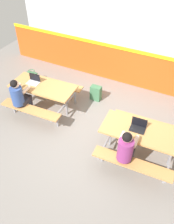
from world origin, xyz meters
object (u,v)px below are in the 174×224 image
Objects in this scene: laptop_silver at (34,81)px; picnic_table_left at (43,91)px; tote_bag_bright at (32,77)px; picnic_table_right at (141,137)px; laptop_dark at (138,127)px; backpack_dark at (96,93)px; student_further at (126,148)px; student_nearer at (19,96)px.

picnic_table_left is at bearing -4.21° from laptop_silver.
tote_bag_bright is (-0.77, 0.83, -0.59)m from laptop_silver.
laptop_silver reaches higher than picnic_table_right.
backpack_dark is at bearing 139.67° from laptop_dark.
tote_bag_bright is at bearing 161.83° from laptop_dark.
backpack_dark is (-1.56, 1.95, -0.49)m from student_further.
backpack_dark is at bearing 140.91° from picnic_table_right.
laptop_dark is at bearing 86.43° from student_further.
picnic_table_left is 1.50m from backpack_dark.
laptop_silver is (-0.29, 0.02, 0.21)m from picnic_table_left.
laptop_silver is at bearing -144.77° from backpack_dark.
laptop_dark is at bearing 3.87° from student_nearer.
picnic_table_left is at bearing -137.39° from backpack_dark.
student_further is 4.16m from tote_bag_bright.
student_further reaches higher than tote_bag_bright.
picnic_table_left is 5.23× the size of laptop_dark.
student_nearer and student_further have the same top height.
student_further is (-0.15, -0.57, 0.13)m from picnic_table_right.
student_further is at bearing -26.24° from tote_bag_bright.
student_further is 0.60m from laptop_dark.
student_nearer reaches higher than laptop_dark.
student_nearer is 3.64× the size of laptop_silver.
student_further is at bearing -7.71° from student_nearer.
student_nearer is 0.60m from laptop_silver.
laptop_dark is (2.67, -0.37, 0.21)m from picnic_table_left.
picnic_table_right is 2.23m from backpack_dark.
student_further is 2.81× the size of tote_bag_bright.
laptop_silver reaches higher than picnic_table_left.
student_nearer reaches higher than picnic_table_right.
picnic_table_right is at bearing 75.31° from student_further.
picnic_table_left is 1.43× the size of student_nearer.
student_further is 2.55m from backpack_dark.
picnic_table_right is 4.03× the size of tote_bag_bright.
picnic_table_left is 2.81m from student_further.
laptop_dark is at bearing -7.59° from laptop_silver.
student_nearer is 2.74× the size of backpack_dark.
student_nearer is 2.81× the size of tote_bag_bright.
picnic_table_left is 4.03× the size of tote_bag_bright.
laptop_dark is (2.97, 0.20, 0.08)m from student_nearer.
picnic_table_right is 3.11m from laptop_silver.
laptop_silver is at bearing 161.28° from student_further.
student_nearer is at bearing -117.38° from picnic_table_left.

